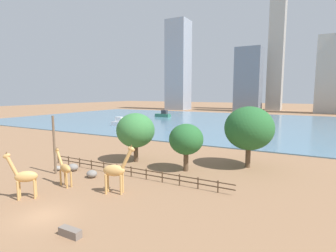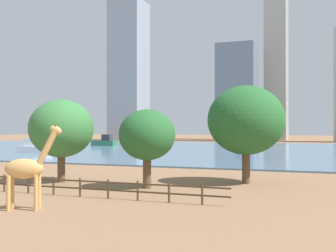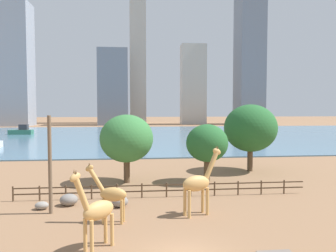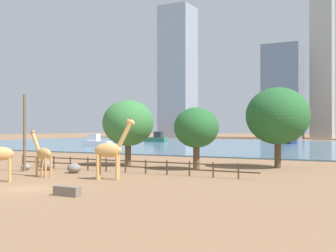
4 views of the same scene
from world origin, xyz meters
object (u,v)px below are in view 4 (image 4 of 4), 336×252
object	(u,v)px
boulder_small	(26,167)
boat_sailboat	(157,138)
boulder_by_pole	(74,168)
feeding_trough	(67,191)
giraffe_companion	(111,150)
giraffe_young	(43,153)
utility_pole	(25,133)
boat_ferry	(285,140)
boat_tug	(96,142)
tree_right_tall	(278,116)
tree_center_broad	(196,128)
tree_left_large	(128,123)
boulder_near_fence	(46,165)

from	to	relation	value
boulder_small	boat_sailboat	bearing A→B (deg)	109.24
boulder_by_pole	boat_sailboat	world-z (taller)	boat_sailboat
boulder_by_pole	feeding_trough	size ratio (longest dim) A/B	0.73
giraffe_companion	giraffe_young	bearing A→B (deg)	167.00
utility_pole	feeding_trough	world-z (taller)	utility_pole
giraffe_young	boat_sailboat	xyz separation A→B (m)	(-31.56, 77.81, -0.80)
giraffe_companion	boat_ferry	world-z (taller)	giraffe_companion
boat_tug	utility_pole	bearing A→B (deg)	-63.97
tree_right_tall	feeding_trough	bearing A→B (deg)	-107.16
boulder_small	boat_tug	bearing A→B (deg)	118.40
boulder_by_pole	tree_center_broad	bearing A→B (deg)	41.77
tree_left_large	utility_pole	bearing A→B (deg)	-119.30
boulder_small	boat_tug	size ratio (longest dim) A/B	0.17
giraffe_young	tree_center_broad	xyz separation A→B (m)	(9.41, 11.52, 2.21)
tree_left_large	tree_center_broad	size ratio (longest dim) A/B	1.17
utility_pole	boat_tug	bearing A→B (deg)	118.79
giraffe_companion	boulder_near_fence	bearing A→B (deg)	139.58
tree_center_broad	boat_ferry	size ratio (longest dim) A/B	1.08
boulder_by_pole	tree_left_large	bearing A→B (deg)	87.68
tree_right_tall	boat_ferry	distance (m)	65.23
boulder_small	boat_sailboat	distance (m)	78.66
boat_sailboat	boat_ferry	bearing A→B (deg)	-171.00
boat_ferry	boat_tug	bearing A→B (deg)	-98.39
giraffe_companion	boat_ferry	distance (m)	80.08
feeding_trough	boulder_near_fence	bearing A→B (deg)	137.59
boat_ferry	boulder_near_fence	bearing A→B (deg)	-62.89
feeding_trough	boat_ferry	bearing A→B (deg)	93.24
boulder_small	boat_ferry	distance (m)	78.04
giraffe_young	boulder_near_fence	world-z (taller)	giraffe_young
boulder_small	boat_ferry	xyz separation A→B (m)	(9.44, 77.46, 0.73)
giraffe_young	boat_ferry	size ratio (longest dim) A/B	0.72
tree_center_broad	boat_sailboat	xyz separation A→B (m)	(-40.97, 66.29, -3.00)
boulder_near_fence	giraffe_young	bearing A→B (deg)	-49.80
boulder_near_fence	tree_left_large	size ratio (longest dim) A/B	0.20
tree_left_large	tree_right_tall	size ratio (longest dim) A/B	0.86
tree_center_broad	boat_ferry	distance (m)	69.79
utility_pole	boulder_small	world-z (taller)	utility_pole
feeding_trough	utility_pole	bearing A→B (deg)	144.84
giraffe_companion	boat_sailboat	world-z (taller)	giraffe_companion
boulder_near_fence	tree_left_large	bearing A→B (deg)	59.96
giraffe_young	boat_ferry	bearing A→B (deg)	-80.50
giraffe_companion	boat_ferry	size ratio (longest dim) A/B	0.88
tree_center_broad	boat_ferry	world-z (taller)	tree_center_broad
boulder_near_fence	boat_sailboat	size ratio (longest dim) A/B	0.21
utility_pole	tree_right_tall	world-z (taller)	tree_right_tall
boulder_small	boulder_by_pole	bearing A→B (deg)	-0.12
boulder_small	tree_left_large	xyz separation A→B (m)	(6.48, 8.72, 4.42)
tree_left_large	tree_center_broad	world-z (taller)	tree_left_large
giraffe_young	boulder_small	world-z (taller)	giraffe_young
giraffe_companion	tree_center_broad	bearing A→B (deg)	52.26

